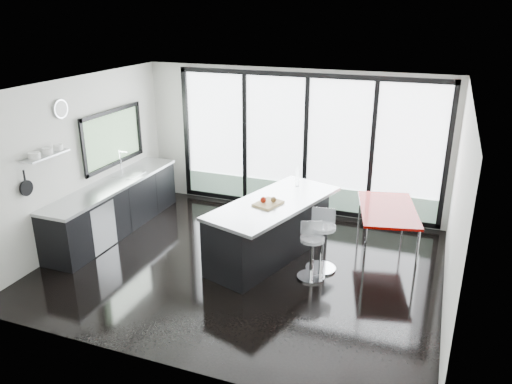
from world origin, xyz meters
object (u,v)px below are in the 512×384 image
at_px(bar_stool_near, 312,258).
at_px(red_table, 386,231).
at_px(bar_stool_far, 322,248).
at_px(island, 270,228).

relative_size(bar_stool_near, red_table, 0.44).
distance_m(bar_stool_near, bar_stool_far, 0.32).
bearing_deg(bar_stool_far, red_table, 36.43).
height_order(bar_stool_far, red_table, red_table).
relative_size(island, bar_stool_near, 3.90).
bearing_deg(island, bar_stool_far, -8.20).
xyz_separation_m(island, bar_stool_far, (0.89, -0.13, -0.13)).
bearing_deg(bar_stool_near, bar_stool_far, 54.50).
height_order(island, red_table, island).
height_order(bar_stool_near, bar_stool_far, bar_stool_far).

